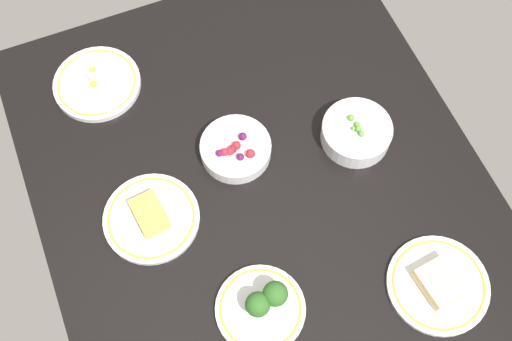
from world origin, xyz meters
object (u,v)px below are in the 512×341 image
Objects in this scene: plate_broccoli at (263,306)px; bowl_peas at (356,131)px; plate_eggs at (97,83)px; plate_sandwich at (439,284)px; bowl_berries at (236,149)px; plate_cheese at (151,217)px.

plate_broccoli is 45.55cm from bowl_peas.
plate_eggs reaches higher than plate_sandwich.
bowl_berries is (6.51, 26.95, -0.59)cm from bowl_peas.
plate_eggs is at bearing 54.74° from bowl_peas.
bowl_peas is at bearing -103.59° from bowl_berries.
plate_cheese is (36.62, 50.55, 0.05)cm from plate_sandwich.
plate_sandwich is (-44.91, -27.57, -1.03)cm from bowl_berries.
plate_eggs and plate_cheese have the same top height.
plate_broccoli is at bearing 129.68° from bowl_peas.
bowl_peas reaches higher than bowl_berries.
plate_broccoli reaches higher than bowl_peas.
plate_broccoli is 1.15× the size of bowl_peas.
plate_broccoli is 36.89cm from plate_sandwich.
plate_cheese is at bearing 54.08° from plate_sandwich.
plate_eggs is 1.29× the size of bowl_berries.
plate_broccoli is 1.14× the size of bowl_berries.
plate_cheese is (-1.77, 49.93, -1.57)cm from bowl_peas.
plate_broccoli is 0.89× the size of plate_eggs.
plate_sandwich is at bearing -104.63° from plate_broccoli.
plate_eggs is (36.20, 51.20, -1.67)cm from bowl_peas.
plate_eggs is 38.34cm from bowl_berries.
plate_sandwich is 1.02× the size of plate_cheese.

